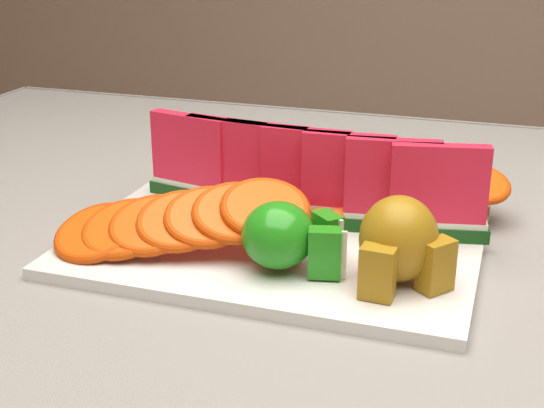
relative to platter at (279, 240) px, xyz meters
name	(u,v)px	position (x,y,z in m)	size (l,w,h in m)	color
table	(343,321)	(0.06, 0.05, -0.11)	(1.40, 0.90, 0.75)	#492F18
tablecloth	(345,270)	(0.06, 0.05, -0.05)	(1.53, 1.03, 0.20)	gray
platter	(279,240)	(0.00, 0.00, 0.00)	(0.40, 0.30, 0.01)	silver
apple_cluster	(286,237)	(0.03, -0.07, 0.04)	(0.10, 0.09, 0.06)	#258A1B
pear_cluster	(400,242)	(0.13, -0.07, 0.04)	(0.09, 0.09, 0.08)	#9A6F0C
fork	(281,146)	(-0.10, 0.33, 0.00)	(0.04, 0.20, 0.00)	silver
watermelon_row	(305,176)	(0.01, 0.05, 0.05)	(0.39, 0.07, 0.10)	#123F1C
orange_fan_front	(181,220)	(-0.08, -0.06, 0.04)	(0.27, 0.16, 0.07)	#F52201
orange_fan_back	(346,177)	(0.04, 0.13, 0.03)	(0.38, 0.10, 0.05)	#F52201
tangerine_segments	(277,215)	(-0.01, 0.02, 0.02)	(0.16, 0.07, 0.02)	orange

